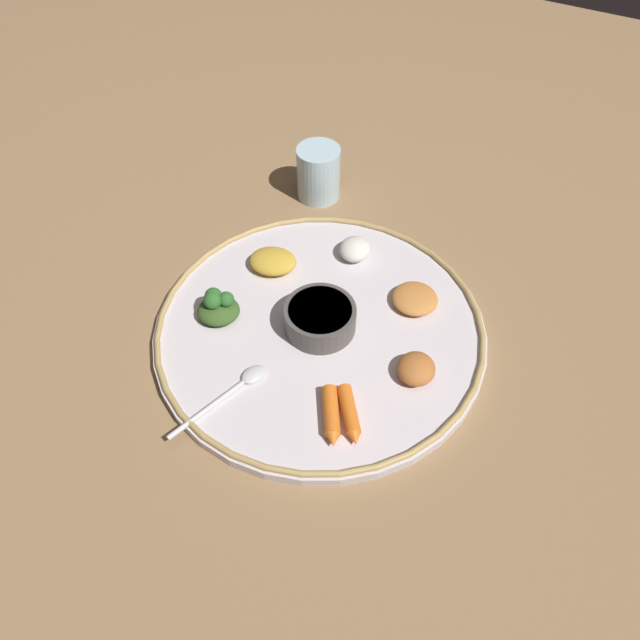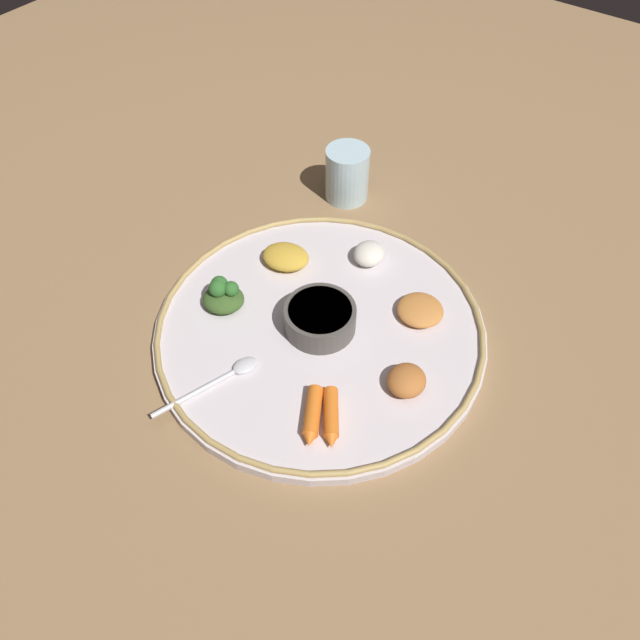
{
  "view_description": "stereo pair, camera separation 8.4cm",
  "coord_description": "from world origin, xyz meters",
  "px_view_note": "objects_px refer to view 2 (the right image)",
  "views": [
    {
      "loc": [
        -0.48,
        -0.25,
        0.67
      ],
      "look_at": [
        0.0,
        0.0,
        0.03
      ],
      "focal_mm": 34.95,
      "sensor_mm": 36.0,
      "label": 1
    },
    {
      "loc": [
        -0.43,
        -0.32,
        0.67
      ],
      "look_at": [
        0.0,
        0.0,
        0.03
      ],
      "focal_mm": 34.95,
      "sensor_mm": 36.0,
      "label": 2
    }
  ],
  "objects_px": {
    "spoon": "(223,377)",
    "carrot_near_spoon": "(312,416)",
    "carrot_outer": "(331,417)",
    "greens_pile": "(223,295)",
    "drinking_glass": "(347,177)",
    "center_bowl": "(320,317)"
  },
  "relations": [
    {
      "from": "carrot_outer",
      "to": "greens_pile",
      "type": "bearing_deg",
      "value": 74.78
    },
    {
      "from": "spoon",
      "to": "carrot_outer",
      "type": "relative_size",
      "value": 1.96
    },
    {
      "from": "spoon",
      "to": "center_bowl",
      "type": "bearing_deg",
      "value": -18.32
    },
    {
      "from": "spoon",
      "to": "greens_pile",
      "type": "xyz_separation_m",
      "value": [
        0.1,
        0.08,
        0.02
      ]
    },
    {
      "from": "greens_pile",
      "to": "drinking_glass",
      "type": "bearing_deg",
      "value": 2.1
    },
    {
      "from": "carrot_outer",
      "to": "drinking_glass",
      "type": "relative_size",
      "value": 0.83
    },
    {
      "from": "spoon",
      "to": "carrot_outer",
      "type": "distance_m",
      "value": 0.15
    },
    {
      "from": "center_bowl",
      "to": "drinking_glass",
      "type": "height_order",
      "value": "drinking_glass"
    },
    {
      "from": "spoon",
      "to": "carrot_near_spoon",
      "type": "distance_m",
      "value": 0.13
    },
    {
      "from": "carrot_outer",
      "to": "drinking_glass",
      "type": "distance_m",
      "value": 0.45
    },
    {
      "from": "spoon",
      "to": "drinking_glass",
      "type": "bearing_deg",
      "value": 13.25
    },
    {
      "from": "center_bowl",
      "to": "greens_pile",
      "type": "relative_size",
      "value": 1.29
    },
    {
      "from": "center_bowl",
      "to": "spoon",
      "type": "height_order",
      "value": "center_bowl"
    },
    {
      "from": "spoon",
      "to": "carrot_outer",
      "type": "height_order",
      "value": "carrot_outer"
    },
    {
      "from": "greens_pile",
      "to": "carrot_near_spoon",
      "type": "xyz_separation_m",
      "value": [
        -0.08,
        -0.21,
        -0.01
      ]
    },
    {
      "from": "greens_pile",
      "to": "carrot_outer",
      "type": "distance_m",
      "value": 0.24
    },
    {
      "from": "carrot_near_spoon",
      "to": "carrot_outer",
      "type": "height_order",
      "value": "carrot_near_spoon"
    },
    {
      "from": "greens_pile",
      "to": "drinking_glass",
      "type": "height_order",
      "value": "drinking_glass"
    },
    {
      "from": "carrot_near_spoon",
      "to": "carrot_outer",
      "type": "bearing_deg",
      "value": -56.87
    },
    {
      "from": "drinking_glass",
      "to": "greens_pile",
      "type": "bearing_deg",
      "value": -177.9
    },
    {
      "from": "greens_pile",
      "to": "carrot_outer",
      "type": "relative_size",
      "value": 1.01
    },
    {
      "from": "carrot_outer",
      "to": "drinking_glass",
      "type": "xyz_separation_m",
      "value": [
        0.38,
        0.24,
        0.01
      ]
    }
  ]
}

